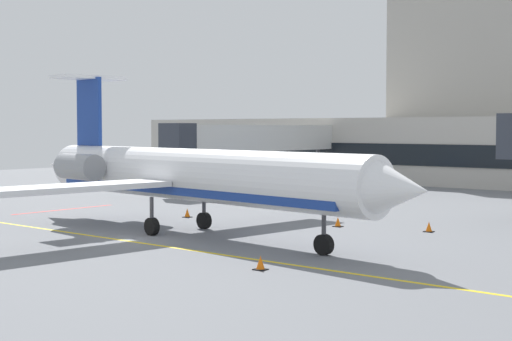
% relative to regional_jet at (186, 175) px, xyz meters
% --- Properties ---
extents(ground, '(120.00, 120.00, 0.11)m').
position_rel_regional_jet_xyz_m(ground, '(-0.57, -3.48, -3.10)').
color(ground, slate).
extents(terminal_building, '(79.42, 17.13, 19.73)m').
position_rel_regional_jet_xyz_m(terminal_building, '(-0.87, 45.65, 3.77)').
color(terminal_building, '#B7B2A8').
rests_on(terminal_building, ground).
extents(jet_bridge_east, '(2.40, 22.25, 5.86)m').
position_rel_regional_jet_xyz_m(jet_bridge_east, '(-16.27, 24.64, 1.45)').
color(jet_bridge_east, silver).
rests_on(jet_bridge_east, ground).
extents(regional_jet, '(28.79, 21.72, 8.58)m').
position_rel_regional_jet_xyz_m(regional_jet, '(0.00, 0.00, 0.00)').
color(regional_jet, white).
rests_on(regional_jet, ground).
extents(pushback_tractor, '(1.99, 4.04, 2.18)m').
position_rel_regional_jet_xyz_m(pushback_tractor, '(-8.55, 22.48, -2.05)').
color(pushback_tractor, '#1E4CB2').
rests_on(pushback_tractor, ground).
extents(fuel_tank, '(6.65, 2.38, 2.71)m').
position_rel_regional_jet_xyz_m(fuel_tank, '(-20.27, 30.29, -1.54)').
color(fuel_tank, white).
rests_on(fuel_tank, ground).
extents(safety_cone_alpha, '(0.47, 0.47, 0.55)m').
position_rel_regional_jet_xyz_m(safety_cone_alpha, '(9.41, -5.40, -2.80)').
color(safety_cone_alpha, orange).
rests_on(safety_cone_alpha, ground).
extents(safety_cone_bravo, '(0.47, 0.47, 0.55)m').
position_rel_regional_jet_xyz_m(safety_cone_bravo, '(4.62, 7.19, -2.80)').
color(safety_cone_bravo, orange).
rests_on(safety_cone_bravo, ground).
extents(safety_cone_charlie, '(0.47, 0.47, 0.55)m').
position_rel_regional_jet_xyz_m(safety_cone_charlie, '(9.47, 8.49, -2.80)').
color(safety_cone_charlie, orange).
rests_on(safety_cone_charlie, ground).
extents(safety_cone_delta, '(0.47, 0.47, 0.55)m').
position_rel_regional_jet_xyz_m(safety_cone_delta, '(-4.90, 4.96, -2.80)').
color(safety_cone_delta, orange).
rests_on(safety_cone_delta, ground).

